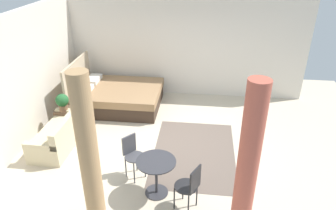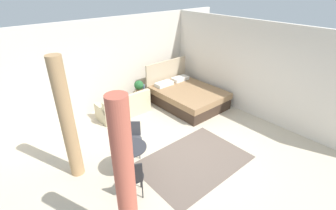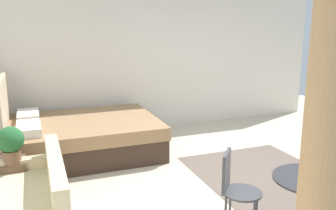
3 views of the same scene
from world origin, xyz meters
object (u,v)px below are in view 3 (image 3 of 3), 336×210
(potted_plant, at_px, (11,143))
(balcony_table, at_px, (311,200))
(bed, at_px, (80,136))
(couch, at_px, (33,205))
(vase, at_px, (8,148))
(cafe_chair_near_couch, at_px, (235,186))
(nightstand, at_px, (11,179))

(potted_plant, xyz_separation_m, balcony_table, (-1.97, -2.53, -0.22))
(bed, relative_size, couch, 1.44)
(vase, relative_size, balcony_table, 0.32)
(vase, bearing_deg, balcony_table, -130.38)
(balcony_table, height_order, cafe_chair_near_couch, cafe_chair_near_couch)
(bed, distance_m, nightstand, 1.53)
(vase, bearing_deg, nightstand, 179.15)
(couch, bearing_deg, balcony_table, -118.25)
(potted_plant, distance_m, vase, 0.26)
(potted_plant, bearing_deg, bed, -35.72)
(couch, distance_m, nightstand, 0.84)
(bed, distance_m, potted_plant, 1.63)
(vase, bearing_deg, potted_plant, -168.40)
(couch, height_order, vase, couch)
(nightstand, height_order, potted_plant, potted_plant)
(couch, relative_size, nightstand, 3.40)
(couch, xyz_separation_m, balcony_table, (-1.26, -2.34, 0.24))
(balcony_table, bearing_deg, cafe_chair_near_couch, 49.97)
(bed, bearing_deg, vase, 137.67)
(cafe_chair_near_couch, bearing_deg, bed, 21.15)
(bed, height_order, cafe_chair_near_couch, bed)
(bed, height_order, balcony_table, bed)
(potted_plant, height_order, cafe_chair_near_couch, potted_plant)
(nightstand, distance_m, vase, 0.37)
(nightstand, bearing_deg, potted_plant, -154.85)
(couch, height_order, potted_plant, potted_plant)
(bed, height_order, vase, bed)
(nightstand, bearing_deg, bed, -39.34)
(nightstand, height_order, cafe_chair_near_couch, cafe_chair_near_couch)
(bed, bearing_deg, potted_plant, 144.28)
(bed, relative_size, vase, 10.16)
(vase, height_order, balcony_table, balcony_table)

